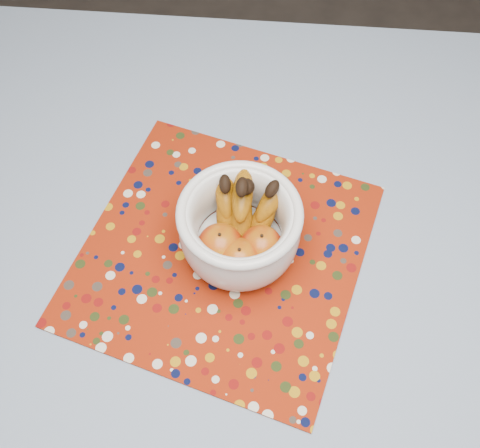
# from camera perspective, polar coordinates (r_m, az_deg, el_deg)

# --- Properties ---
(table) EXTENTS (1.20, 1.20, 0.75)m
(table) POSITION_cam_1_polar(r_m,az_deg,el_deg) (0.96, 3.90, -10.55)
(table) COLOR brown
(table) RESTS_ON ground
(tablecloth) EXTENTS (1.32, 1.32, 0.01)m
(tablecloth) POSITION_cam_1_polar(r_m,az_deg,el_deg) (0.89, 4.22, -8.72)
(tablecloth) COLOR slate
(tablecloth) RESTS_ON table
(placemat) EXTENTS (0.54, 0.54, 0.00)m
(placemat) POSITION_cam_1_polar(r_m,az_deg,el_deg) (0.92, -1.81, -2.93)
(placemat) COLOR maroon
(placemat) RESTS_ON tablecloth
(fruit_bowl) EXTENTS (0.20, 0.20, 0.14)m
(fruit_bowl) POSITION_cam_1_polar(r_m,az_deg,el_deg) (0.87, 0.22, -0.09)
(fruit_bowl) COLOR white
(fruit_bowl) RESTS_ON placemat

